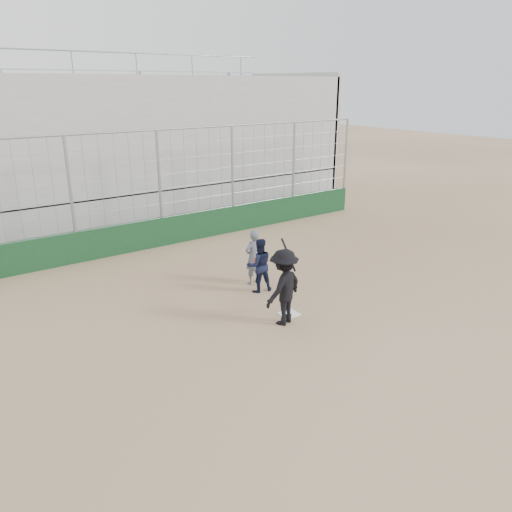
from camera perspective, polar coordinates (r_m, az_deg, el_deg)
ground at (r=12.56m, az=3.80°, el=-6.66°), size 90.00×90.00×0.00m
home_plate at (r=12.56m, az=3.80°, el=-6.61°), size 0.44×0.44×0.02m
backstop at (r=17.83m, az=-10.71°, el=4.18°), size 18.10×0.25×4.04m
bleachers at (r=21.98m, az=-16.82°, el=11.73°), size 20.25×6.70×6.98m
batter_at_plate at (r=11.76m, az=3.18°, el=-3.56°), size 1.34×1.00×1.99m
catcher_crouched at (r=13.66m, az=0.39°, el=-2.06°), size 0.85×0.73×1.04m
umpire at (r=14.16m, az=-0.30°, el=-0.43°), size 0.61×0.44×1.43m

